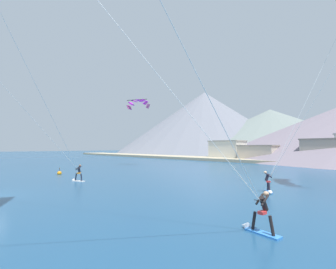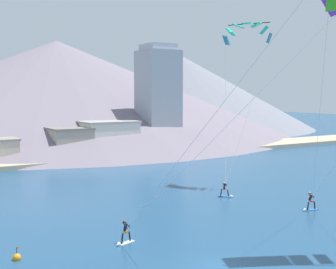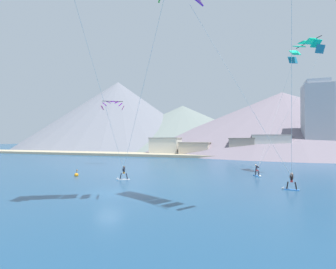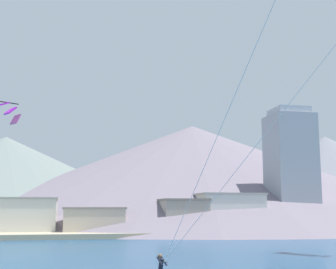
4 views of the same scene
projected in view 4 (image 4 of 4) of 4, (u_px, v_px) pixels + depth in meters
The scene contains 9 objects.
shoreline_strip at pixel (121, 234), 65.79m from camera, with size 180.00×10.00×0.70m, color tan.
shore_building_harbour_front at pixel (183, 217), 70.77m from camera, with size 6.94×6.78×5.38m.
shore_building_promenade_mid at pixel (94, 221), 67.44m from camera, with size 8.99×5.26×4.13m.
shore_building_quay_east at pixel (230, 214), 72.53m from camera, with size 9.97×6.75×6.28m.
shore_building_quay_west at pixel (24, 217), 67.53m from camera, with size 9.38×6.34×5.51m.
highrise_tower at pixel (291, 171), 78.27m from camera, with size 7.00×7.00×20.78m.
mountain_peak_west_ridge at pixel (192, 174), 124.15m from camera, with size 127.51×127.51×25.82m.
mountain_peak_central_summit at pixel (4, 179), 124.87m from camera, with size 101.29×101.29×23.04m.
mountain_peak_far_spur at pixel (327, 179), 135.70m from camera, with size 89.76×89.76×24.75m.
Camera 4 is at (-7.20, -15.84, 4.04)m, focal length 50.00 mm.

